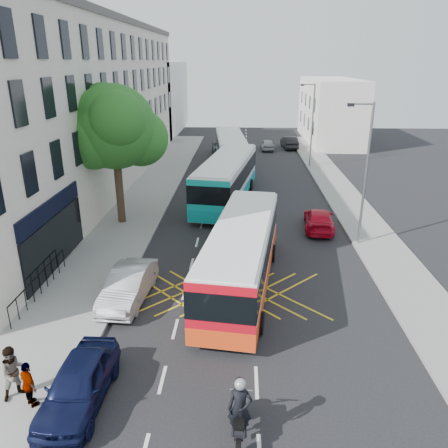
# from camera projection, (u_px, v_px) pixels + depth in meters

# --- Properties ---
(ground) EXTENTS (120.00, 120.00, 0.00)m
(ground) POSITION_uv_depth(u_px,v_px,m) (256.00, 382.00, 14.73)
(ground) COLOR black
(ground) RESTS_ON ground
(pavement_left) EXTENTS (5.00, 70.00, 0.15)m
(pavement_left) POSITION_uv_depth(u_px,v_px,m) (122.00, 222.00, 29.06)
(pavement_left) COLOR gray
(pavement_left) RESTS_ON ground
(pavement_right) EXTENTS (3.00, 70.00, 0.15)m
(pavement_right) POSITION_uv_depth(u_px,v_px,m) (365.00, 226.00, 28.45)
(pavement_right) COLOR gray
(pavement_right) RESTS_ON ground
(terrace_main) EXTENTS (8.30, 45.00, 13.50)m
(terrace_main) POSITION_uv_depth(u_px,v_px,m) (79.00, 105.00, 35.80)
(terrace_main) COLOR beige
(terrace_main) RESTS_ON ground
(terrace_far) EXTENTS (8.00, 20.00, 10.00)m
(terrace_far) POSITION_uv_depth(u_px,v_px,m) (153.00, 98.00, 64.96)
(terrace_far) COLOR silver
(terrace_far) RESTS_ON ground
(building_right) EXTENTS (6.00, 18.00, 8.00)m
(building_right) POSITION_uv_depth(u_px,v_px,m) (330.00, 110.00, 57.81)
(building_right) COLOR silver
(building_right) RESTS_ON ground
(street_tree) EXTENTS (6.30, 5.70, 8.80)m
(street_tree) POSITION_uv_depth(u_px,v_px,m) (114.00, 128.00, 26.84)
(street_tree) COLOR #382619
(street_tree) RESTS_ON pavement_left
(lamp_near) EXTENTS (1.45, 0.15, 8.00)m
(lamp_near) POSITION_uv_depth(u_px,v_px,m) (365.00, 168.00, 24.10)
(lamp_near) COLOR slate
(lamp_near) RESTS_ON pavement_right
(lamp_far) EXTENTS (1.45, 0.15, 8.00)m
(lamp_far) POSITION_uv_depth(u_px,v_px,m) (311.00, 121.00, 42.81)
(lamp_far) COLOR slate
(lamp_far) RESTS_ON pavement_right
(railings) EXTENTS (0.08, 5.60, 1.14)m
(railings) POSITION_uv_depth(u_px,v_px,m) (40.00, 283.00, 19.80)
(railings) COLOR black
(railings) RESTS_ON pavement_left
(bus_near) EXTENTS (4.07, 11.45, 3.15)m
(bus_near) POSITION_uv_depth(u_px,v_px,m) (242.00, 254.00, 20.47)
(bus_near) COLOR silver
(bus_near) RESTS_ON ground
(bus_mid) EXTENTS (4.69, 12.45, 3.42)m
(bus_mid) POSITION_uv_depth(u_px,v_px,m) (227.00, 179.00, 32.94)
(bus_mid) COLOR silver
(bus_mid) RESTS_ON ground
(bus_far) EXTENTS (3.67, 11.65, 3.22)m
(bus_far) POSITION_uv_depth(u_px,v_px,m) (231.00, 149.00, 44.44)
(bus_far) COLOR silver
(bus_far) RESTS_ON ground
(motorbike) EXTENTS (0.72, 2.38, 2.11)m
(motorbike) POSITION_uv_depth(u_px,v_px,m) (240.00, 411.00, 12.20)
(motorbike) COLOR black
(motorbike) RESTS_ON ground
(parked_car_blue) EXTENTS (1.79, 4.27, 1.44)m
(parked_car_blue) POSITION_uv_depth(u_px,v_px,m) (79.00, 384.00, 13.63)
(parked_car_blue) COLOR #0D1235
(parked_car_blue) RESTS_ON ground
(parked_car_silver) EXTENTS (1.93, 4.63, 1.49)m
(parked_car_silver) POSITION_uv_depth(u_px,v_px,m) (129.00, 285.00, 19.55)
(parked_car_silver) COLOR #A9ACB1
(parked_car_silver) RESTS_ON ground
(red_hatchback) EXTENTS (2.29, 4.63, 1.29)m
(red_hatchback) POSITION_uv_depth(u_px,v_px,m) (319.00, 219.00, 27.94)
(red_hatchback) COLOR red
(red_hatchback) RESTS_ON ground
(distant_car_grey) EXTENTS (3.01, 5.63, 1.50)m
(distant_car_grey) POSITION_uv_depth(u_px,v_px,m) (223.00, 148.00, 50.30)
(distant_car_grey) COLOR #3E3F45
(distant_car_grey) RESTS_ON ground
(distant_car_silver) EXTENTS (1.54, 3.83, 1.30)m
(distant_car_silver) POSITION_uv_depth(u_px,v_px,m) (267.00, 145.00, 52.77)
(distant_car_silver) COLOR #999CA0
(distant_car_silver) RESTS_ON ground
(distant_car_dark) EXTENTS (1.95, 4.55, 1.46)m
(distant_car_dark) POSITION_uv_depth(u_px,v_px,m) (289.00, 142.00, 53.74)
(distant_car_dark) COLOR black
(distant_car_dark) RESTS_ON ground
(pedestrian_near) EXTENTS (1.12, 1.11, 1.83)m
(pedestrian_near) POSITION_uv_depth(u_px,v_px,m) (14.00, 372.00, 13.61)
(pedestrian_near) COLOR gray
(pedestrian_near) RESTS_ON pavement_left
(pedestrian_far) EXTENTS (0.94, 0.88, 1.56)m
(pedestrian_far) POSITION_uv_depth(u_px,v_px,m) (29.00, 385.00, 13.29)
(pedestrian_far) COLOR gray
(pedestrian_far) RESTS_ON pavement_left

